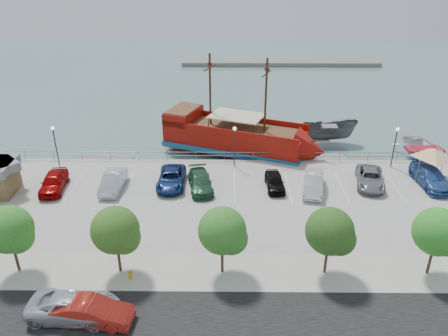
{
  "coord_description": "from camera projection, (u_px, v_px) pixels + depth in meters",
  "views": [
    {
      "loc": [
        -0.65,
        -33.65,
        19.71
      ],
      "look_at": [
        -1.0,
        2.0,
        2.0
      ],
      "focal_mm": 35.0,
      "sensor_mm": 36.0,
      "label": 1
    }
  ],
  "objects": [
    {
      "name": "ground",
      "position": [
        235.0,
        208.0,
        39.34
      ],
      "size": [
        160.0,
        160.0,
        0.0
      ],
      "primitive_type": "plane",
      "color": "slate"
    },
    {
      "name": "sidewalk",
      "position": [
        237.0,
        272.0,
        29.93
      ],
      "size": [
        100.0,
        4.0,
        0.05
      ],
      "primitive_type": "cube",
      "color": "#B5AF9D",
      "rests_on": "land_slab"
    },
    {
      "name": "seawall_railing",
      "position": [
        234.0,
        156.0,
        45.65
      ],
      "size": [
        50.0,
        0.06,
        1.0
      ],
      "color": "slate",
      "rests_on": "land_slab"
    },
    {
      "name": "far_shore",
      "position": [
        281.0,
        63.0,
        88.33
      ],
      "size": [
        40.0,
        3.0,
        0.8
      ],
      "primitive_type": "cube",
      "color": "slate",
      "rests_on": "ground"
    },
    {
      "name": "pirate_ship",
      "position": [
        246.0,
        140.0,
        48.56
      ],
      "size": [
        18.67,
        11.21,
        11.63
      ],
      "rotation": [
        0.0,
        0.0,
        -0.37
      ],
      "color": "maroon",
      "rests_on": "ground"
    },
    {
      "name": "patrol_boat",
      "position": [
        329.0,
        133.0,
        51.96
      ],
      "size": [
        6.92,
        3.04,
        2.61
      ],
      "primitive_type": "imported",
      "rotation": [
        0.0,
        0.0,
        1.65
      ],
      "color": "#474A4D",
      "rests_on": "ground"
    },
    {
      "name": "speedboat",
      "position": [
        424.0,
        152.0,
        48.44
      ],
      "size": [
        5.68,
        7.66,
        1.53
      ],
      "primitive_type": "imported",
      "rotation": [
        0.0,
        0.0,
        0.06
      ],
      "color": "silver",
      "rests_on": "ground"
    },
    {
      "name": "dock_west",
      "position": [
        103.0,
        161.0,
        47.62
      ],
      "size": [
        6.64,
        2.29,
        0.37
      ],
      "primitive_type": "cube",
      "rotation": [
        0.0,
        0.0,
        -0.06
      ],
      "color": "slate",
      "rests_on": "ground"
    },
    {
      "name": "dock_mid",
      "position": [
        313.0,
        162.0,
        47.41
      ],
      "size": [
        7.92,
        4.37,
        0.44
      ],
      "primitive_type": "cube",
      "rotation": [
        0.0,
        0.0,
        0.31
      ],
      "color": "gray",
      "rests_on": "ground"
    },
    {
      "name": "dock_east",
      "position": [
        382.0,
        163.0,
        47.36
      ],
      "size": [
        6.41,
        3.56,
        0.35
      ],
      "primitive_type": "cube",
      "rotation": [
        0.0,
        0.0,
        -0.31
      ],
      "color": "slate",
      "rests_on": "ground"
    },
    {
      "name": "canopy_tent",
      "position": [
        435.0,
        148.0,
        40.98
      ],
      "size": [
        5.21,
        5.21,
        3.59
      ],
      "rotation": [
        0.0,
        0.0,
        -0.24
      ],
      "color": "slate",
      "rests_on": "land_slab"
    },
    {
      "name": "street_van",
      "position": [
        74.0,
        306.0,
        25.98
      ],
      "size": [
        5.56,
        2.79,
        1.51
      ],
      "primitive_type": "imported",
      "rotation": [
        0.0,
        0.0,
        1.52
      ],
      "color": "#ABB3BF",
      "rests_on": "street"
    },
    {
      "name": "street_sedan",
      "position": [
        93.0,
        312.0,
        25.55
      ],
      "size": [
        4.89,
        2.19,
        1.56
      ],
      "primitive_type": "imported",
      "rotation": [
        0.0,
        0.0,
        1.45
      ],
      "color": "#AF241A",
      "rests_on": "street"
    },
    {
      "name": "fire_hydrant",
      "position": [
        130.0,
        274.0,
        29.12
      ],
      "size": [
        0.24,
        0.24,
        0.7
      ],
      "rotation": [
        0.0,
        0.0,
        -0.29
      ],
      "color": "#CEA202",
      "rests_on": "sidewalk"
    },
    {
      "name": "lamp_post_left",
      "position": [
        55.0,
        139.0,
        43.57
      ],
      "size": [
        0.36,
        0.36,
        4.28
      ],
      "color": "black",
      "rests_on": "land_slab"
    },
    {
      "name": "lamp_post_mid",
      "position": [
        234.0,
        140.0,
        43.41
      ],
      "size": [
        0.36,
        0.36,
        4.28
      ],
      "color": "black",
      "rests_on": "land_slab"
    },
    {
      "name": "lamp_post_right",
      "position": [
        396.0,
        140.0,
        43.27
      ],
      "size": [
        0.36,
        0.36,
        4.28
      ],
      "color": "black",
      "rests_on": "land_slab"
    },
    {
      "name": "tree_b",
      "position": [
        11.0,
        231.0,
        28.54
      ],
      "size": [
        3.3,
        3.2,
        5.0
      ],
      "color": "#473321",
      "rests_on": "sidewalk"
    },
    {
      "name": "tree_c",
      "position": [
        117.0,
        232.0,
        28.48
      ],
      "size": [
        3.3,
        3.2,
        5.0
      ],
      "color": "#473321",
      "rests_on": "sidewalk"
    },
    {
      "name": "tree_d",
      "position": [
        224.0,
        233.0,
        28.42
      ],
      "size": [
        3.3,
        3.2,
        5.0
      ],
      "color": "#473321",
      "rests_on": "sidewalk"
    },
    {
      "name": "tree_e",
      "position": [
        332.0,
        233.0,
        28.35
      ],
      "size": [
        3.3,
        3.2,
        5.0
      ],
      "color": "#473321",
      "rests_on": "sidewalk"
    },
    {
      "name": "tree_f",
      "position": [
        440.0,
        234.0,
        28.29
      ],
      "size": [
        3.3,
        3.2,
        5.0
      ],
      "color": "#473321",
      "rests_on": "sidewalk"
    },
    {
      "name": "parked_car_a",
      "position": [
        54.0,
        182.0,
        39.95
      ],
      "size": [
        2.39,
        4.96,
        1.63
      ],
      "primitive_type": "imported",
      "rotation": [
        0.0,
        0.0,
        0.1
      ],
      "color": "#940202",
      "rests_on": "land_slab"
    },
    {
      "name": "parked_car_b",
      "position": [
        113.0,
        181.0,
        40.07
      ],
      "size": [
        1.82,
        4.81,
        1.57
      ],
      "primitive_type": "imported",
      "rotation": [
        0.0,
        0.0,
        -0.03
      ],
      "color": "#B1B9C8",
      "rests_on": "land_slab"
    },
    {
      "name": "parked_car_c",
      "position": [
        171.0,
        178.0,
        40.73
      ],
      "size": [
        2.46,
        5.28,
        1.46
      ],
      "primitive_type": "imported",
      "rotation": [
        0.0,
        0.0,
        0.01
      ],
      "color": "navy",
      "rests_on": "land_slab"
    },
    {
      "name": "parked_car_d",
      "position": [
        200.0,
        182.0,
        40.11
      ],
      "size": [
        2.86,
        5.24,
        1.44
      ],
      "primitive_type": "imported",
      "rotation": [
        0.0,
        0.0,
        0.18
      ],
      "color": "#265236",
      "rests_on": "land_slab"
    },
    {
      "name": "parked_car_e",
      "position": [
        275.0,
        181.0,
        40.27
      ],
      "size": [
        1.81,
        4.1,
        1.37
      ],
      "primitive_type": "imported",
      "rotation": [
        0.0,
        0.0,
        0.05
      ],
      "color": "black",
      "rests_on": "land_slab"
    },
    {
      "name": "parked_car_f",
      "position": [
        313.0,
        183.0,
        39.75
      ],
      "size": [
        2.6,
        5.15,
        1.62
      ],
      "primitive_type": "imported",
      "rotation": [
        0.0,
        0.0,
        -0.19
      ],
      "color": "silver",
      "rests_on": "land_slab"
    },
    {
      "name": "parked_car_g",
      "position": [
        370.0,
        178.0,
        40.78
      ],
      "size": [
        3.39,
        5.56,
        1.44
      ],
      "primitive_type": "imported",
      "rotation": [
        0.0,
        0.0,
        -0.2
      ],
      "color": "gray",
      "rests_on": "land_slab"
    },
    {
      "name": "parked_car_h",
      "position": [
        431.0,
        177.0,
        40.79
      ],
      "size": [
        2.65,
        5.79,
        1.64
      ],
      "primitive_type": "imported",
      "rotation": [
        0.0,
        0.0,
        0.06
      ],
      "color": "#2E5496",
      "rests_on": "land_slab"
    }
  ]
}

